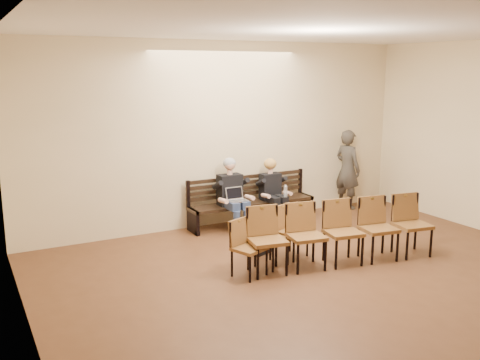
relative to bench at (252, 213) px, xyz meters
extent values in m
plane|color=brown|center=(-0.42, -4.65, -0.23)|extent=(10.00, 10.00, 0.00)
cube|color=beige|center=(-0.42, 0.35, 1.52)|extent=(8.00, 0.02, 3.50)
cube|color=beige|center=(-4.42, -4.65, 1.52)|extent=(0.02, 10.00, 3.50)
cube|color=white|center=(-0.42, -4.65, 3.27)|extent=(8.00, 10.00, 0.02)
cube|color=black|center=(0.00, 0.00, 0.00)|extent=(2.60, 0.90, 0.45)
cube|color=silver|center=(-0.50, -0.34, 0.35)|extent=(0.35, 0.27, 0.25)
cylinder|color=silver|center=(0.49, -0.42, 0.34)|extent=(0.08, 0.08, 0.24)
cube|color=black|center=(-0.73, -1.53, -0.08)|extent=(0.45, 0.39, 0.28)
imported|color=#3B3630|center=(2.41, 0.10, 0.76)|extent=(0.61, 0.80, 1.97)
cube|color=brown|center=(0.17, -2.56, 0.27)|extent=(3.09, 1.04, 0.99)
cube|color=brown|center=(-0.87, -2.13, 0.19)|extent=(1.57, 0.97, 0.84)
camera|label=1|loc=(-4.98, -8.77, 2.76)|focal=40.00mm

